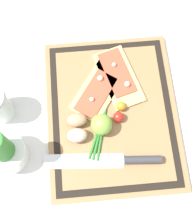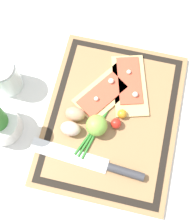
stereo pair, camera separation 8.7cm
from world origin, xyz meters
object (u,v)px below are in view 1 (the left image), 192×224
object	(u,v)px
lime	(102,125)
cherry_tomato_red	(118,117)
egg_brown	(77,120)
cherry_tomato_yellow	(121,106)
pizza_slice_far	(98,91)
pizza_slice_near	(118,76)
knife	(122,160)
herb_pot	(4,151)
egg_pink	(77,135)

from	to	relation	value
lime	cherry_tomato_red	bearing A→B (deg)	-65.84
egg_brown	cherry_tomato_yellow	xyz separation A→B (m)	(0.03, -0.13, -0.01)
pizza_slice_far	cherry_tomato_yellow	distance (m)	0.08
egg_brown	cherry_tomato_yellow	distance (m)	0.13
pizza_slice_far	cherry_tomato_red	bearing A→B (deg)	-149.72
egg_brown	lime	size ratio (longest dim) A/B	0.94
lime	cherry_tomato_yellow	world-z (taller)	lime
pizza_slice_near	lime	size ratio (longest dim) A/B	3.56
egg_brown	lime	xyz separation A→B (m)	(-0.02, -0.07, 0.01)
egg_brown	pizza_slice_near	bearing A→B (deg)	-45.44
knife	egg_brown	size ratio (longest dim) A/B	5.72
pizza_slice_near	herb_pot	xyz separation A→B (m)	(-0.21, 0.32, 0.04)
cherry_tomato_yellow	pizza_slice_far	bearing A→B (deg)	48.12
knife	egg_pink	bearing A→B (deg)	56.54
pizza_slice_near	cherry_tomato_red	bearing A→B (deg)	173.45
cherry_tomato_red	herb_pot	size ratio (longest dim) A/B	0.16
egg_pink	cherry_tomato_yellow	world-z (taller)	egg_pink
pizza_slice_far	lime	size ratio (longest dim) A/B	3.44
egg_brown	herb_pot	world-z (taller)	herb_pot
egg_pink	knife	bearing A→B (deg)	-123.46
pizza_slice_far	egg_brown	xyz separation A→B (m)	(-0.09, 0.07, 0.01)
egg_brown	lime	bearing A→B (deg)	-108.07
knife	cherry_tomato_yellow	world-z (taller)	cherry_tomato_yellow
pizza_slice_far	herb_pot	bearing A→B (deg)	122.44
pizza_slice_near	egg_brown	distance (m)	0.18
knife	egg_brown	distance (m)	0.17
egg_pink	lime	bearing A→B (deg)	-72.19
lime	cherry_tomato_yellow	bearing A→B (deg)	-48.62
cherry_tomato_yellow	herb_pot	bearing A→B (deg)	108.73
knife	egg_pink	world-z (taller)	egg_pink
egg_brown	knife	bearing A→B (deg)	-136.66
lime	pizza_slice_near	bearing A→B (deg)	-23.16
pizza_slice_near	pizza_slice_far	bearing A→B (deg)	122.58
cherry_tomato_red	knife	bearing A→B (deg)	178.54
pizza_slice_near	cherry_tomato_yellow	world-z (taller)	cherry_tomato_yellow
pizza_slice_far	knife	distance (m)	0.21
knife	herb_pot	world-z (taller)	herb_pot
knife	cherry_tomato_red	bearing A→B (deg)	-1.46
pizza_slice_near	egg_pink	size ratio (longest dim) A/B	3.79
knife	egg_pink	xyz separation A→B (m)	(0.08, 0.12, 0.01)
knife	egg_pink	size ratio (longest dim) A/B	5.72
pizza_slice_near	knife	xyz separation A→B (m)	(-0.25, 0.02, 0.00)
egg_pink	cherry_tomato_red	distance (m)	0.13
pizza_slice_near	egg_brown	size ratio (longest dim) A/B	3.79
egg_pink	cherry_tomato_red	bearing A→B (deg)	-69.46
cherry_tomato_red	cherry_tomato_yellow	distance (m)	0.03
pizza_slice_far	lime	distance (m)	0.11
herb_pot	cherry_tomato_yellow	bearing A→B (deg)	-71.27
pizza_slice_near	lime	distance (m)	0.17
cherry_tomato_red	pizza_slice_near	bearing A→B (deg)	-6.55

